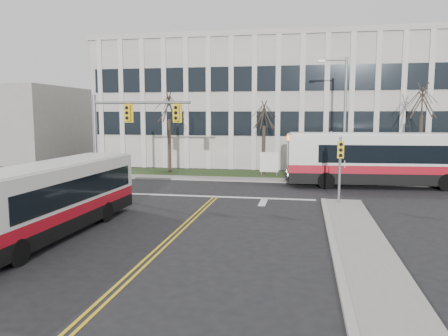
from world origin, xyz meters
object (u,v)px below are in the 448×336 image
bus_main (50,201)px  bus_cross (388,161)px  directory_sign (269,162)px

bus_main → bus_cross: (15.98, 15.55, 0.36)m
bus_main → bus_cross: bearing=45.6°
directory_sign → bus_main: size_ratio=0.18×
directory_sign → bus_cross: (8.48, -3.50, 0.66)m
bus_main → bus_cross: bus_cross is taller
directory_sign → bus_main: bearing=-111.5°
directory_sign → bus_cross: size_ratio=0.15×
directory_sign → bus_main: (-7.50, -19.05, 0.30)m
bus_main → directory_sign: bearing=69.9°
directory_sign → bus_cross: 9.20m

